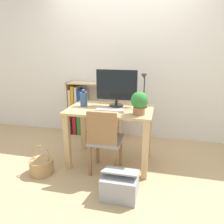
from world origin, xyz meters
name	(u,v)px	position (x,y,z in m)	size (l,w,h in m)	color
ground_plane	(110,161)	(0.00, 0.00, 0.00)	(10.00, 10.00, 0.00)	tan
wall_back	(125,62)	(0.00, 1.04, 1.30)	(8.00, 0.05, 2.60)	silver
desk	(110,120)	(0.00, 0.00, 0.61)	(1.11, 0.70, 0.78)	tan
monitor	(116,86)	(0.05, 0.14, 1.05)	(0.55, 0.19, 0.49)	#232326
keyboard	(110,110)	(0.02, -0.08, 0.78)	(0.35, 0.11, 0.02)	silver
vase	(84,99)	(-0.38, 0.04, 0.88)	(0.10, 0.10, 0.24)	#33598C
desk_lamp	(144,87)	(0.42, 0.09, 1.06)	(0.10, 0.19, 0.46)	#2D2D33
potted_plant	(139,102)	(0.40, -0.18, 0.93)	(0.20, 0.20, 0.28)	#9E6647
chair	(105,139)	(0.00, -0.29, 0.46)	(0.40, 0.40, 0.85)	gray
bookshelf	(85,109)	(-0.69, 0.87, 0.48)	(0.96, 0.28, 0.96)	#D8BC8C
basket	(42,166)	(-0.78, -0.48, 0.10)	(0.30, 0.30, 0.39)	tan
storage_box	(120,185)	(0.27, -0.69, 0.13)	(0.38, 0.38, 0.32)	#999EA3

